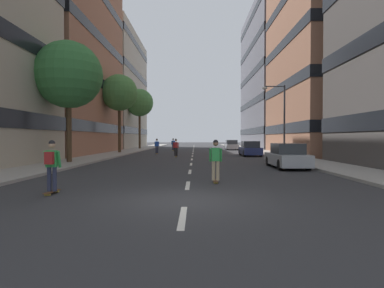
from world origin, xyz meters
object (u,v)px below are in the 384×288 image
Objects in this scene: streetlamp_right at (280,113)px; skater_4 at (176,147)px; skater_1 at (52,163)px; skater_3 at (173,144)px; parked_car_far at (231,145)px; street_tree_near at (69,75)px; skater_2 at (173,144)px; skater_5 at (216,159)px; parked_car_mid at (287,157)px; parked_car_near at (250,149)px; street_tree_mid at (119,93)px; street_tree_far at (140,103)px; skater_0 at (157,145)px.

streetlamp_right is 3.65× the size of skater_4.
skater_1 and skater_4 have the same top height.
streetlamp_right is at bearing -59.98° from skater_3.
skater_1 reaches higher than parked_car_far.
skater_1 is (-10.36, -39.31, 0.32)m from parked_car_far.
street_tree_near is 26.82m from skater_3.
skater_5 is (4.06, -32.99, -0.03)m from skater_2.
parked_car_mid is 7.99m from skater_5.
street_tree_mid is (-14.66, 5.09, 6.49)m from parked_car_near.
skater_1 is at bearing -84.04° from street_tree_far.
skater_4 is (-7.52, -1.71, 0.29)m from parked_car_near.
streetlamp_right reaches higher than parked_car_far.
skater_1 reaches higher than parked_car_mid.
skater_4 is at bearing 82.21° from skater_1.
street_tree_mid is at bearing 98.89° from skater_1.
skater_1 is 6.23m from skater_5.
parked_car_near is at bearing 76.28° from skater_5.
skater_3 is 35.42m from skater_5.
street_tree_near is at bearing 168.01° from parked_car_mid.
parked_car_near is at bearing 12.77° from skater_4.
parked_car_near is 2.47× the size of skater_1.
parked_car_mid is at bearing -65.43° from street_tree_far.
street_tree_near is 4.83× the size of skater_5.
parked_car_near is at bearing 34.56° from street_tree_near.
parked_car_far is at bearing 52.16° from skater_0.
street_tree_near is (-14.66, -10.10, 5.63)m from parked_car_near.
parked_car_mid is (0.00, -13.21, 0.00)m from parked_car_near.
parked_car_mid is at bearing 41.56° from skater_1.
skater_0 is (4.59, 14.05, -5.35)m from street_tree_near.
street_tree_near is 4.83× the size of skater_0.
parked_car_far is (0.00, 30.12, 0.00)m from parked_car_mid.
parked_car_near is 10.82m from skater_0.
street_tree_near is 4.83× the size of skater_3.
skater_4 is at bearing -70.86° from street_tree_far.
street_tree_far is 41.96m from skater_1.
street_tree_far is 22.71m from skater_4.
street_tree_mid is at bearing -141.11° from parked_car_far.
parked_car_near is at bearing 120.21° from streetlamp_right.
parked_car_near is at bearing -90.00° from parked_car_far.
street_tree_far is (-14.66, 32.05, 6.82)m from parked_car_mid.
skater_0 is (-12.19, 7.59, -3.15)m from streetlamp_right.
skater_5 is at bearing -83.20° from skater_3.
parked_car_mid is 2.47× the size of skater_5.
streetlamp_right is (2.12, -3.64, 3.44)m from parked_car_near.
street_tree_far is at bearing 136.80° from skater_2.
skater_5 is (5.28, -23.55, 0.00)m from skater_0.
skater_1 is (-12.47, -18.75, -3.12)m from streetlamp_right.
skater_1 is 1.00× the size of skater_3.
parked_car_far is at bearing -7.49° from street_tree_far.
street_tree_far is at bearing 95.96° from skater_1.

